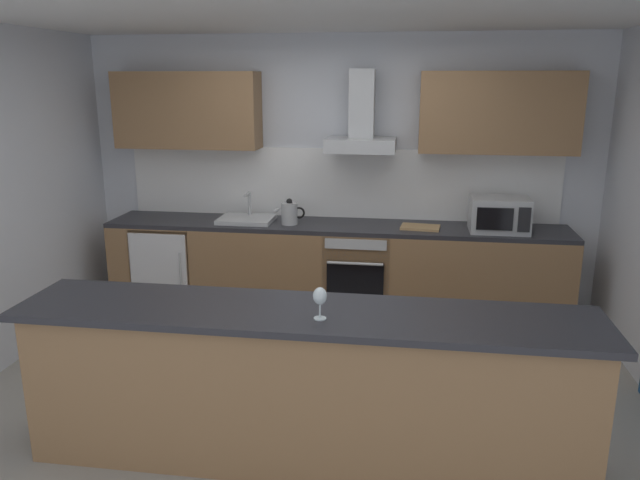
# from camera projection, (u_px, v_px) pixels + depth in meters

# --- Properties ---
(ground) EXTENTS (5.81, 4.71, 0.02)m
(ground) POSITION_uv_depth(u_px,v_px,m) (307.00, 396.00, 4.39)
(ground) COLOR gray
(ceiling) EXTENTS (5.81, 4.71, 0.02)m
(ceiling) POSITION_uv_depth(u_px,v_px,m) (305.00, 8.00, 3.72)
(ceiling) COLOR white
(wall_back) EXTENTS (5.81, 0.12, 2.60)m
(wall_back) POSITION_uv_depth(u_px,v_px,m) (340.00, 175.00, 5.88)
(wall_back) COLOR silver
(wall_back) RESTS_ON ground
(backsplash_tile) EXTENTS (4.09, 0.02, 0.66)m
(backsplash_tile) POSITION_uv_depth(u_px,v_px,m) (339.00, 183.00, 5.83)
(backsplash_tile) COLOR white
(counter_back) EXTENTS (4.23, 0.60, 0.90)m
(counter_back) POSITION_uv_depth(u_px,v_px,m) (334.00, 271.00, 5.74)
(counter_back) COLOR olive
(counter_back) RESTS_ON ground
(counter_island) EXTENTS (3.28, 0.64, 0.95)m
(counter_island) POSITION_uv_depth(u_px,v_px,m) (305.00, 387.00, 3.52)
(counter_island) COLOR olive
(counter_island) RESTS_ON ground
(upper_cabinets) EXTENTS (4.17, 0.32, 0.70)m
(upper_cabinets) POSITION_uv_depth(u_px,v_px,m) (337.00, 111.00, 5.51)
(upper_cabinets) COLOR olive
(oven) EXTENTS (0.60, 0.62, 0.80)m
(oven) POSITION_uv_depth(u_px,v_px,m) (358.00, 272.00, 5.68)
(oven) COLOR slate
(oven) RESTS_ON ground
(refrigerator) EXTENTS (0.58, 0.60, 0.85)m
(refrigerator) POSITION_uv_depth(u_px,v_px,m) (171.00, 267.00, 5.94)
(refrigerator) COLOR white
(refrigerator) RESTS_ON ground
(microwave) EXTENTS (0.50, 0.38, 0.30)m
(microwave) POSITION_uv_depth(u_px,v_px,m) (499.00, 215.00, 5.32)
(microwave) COLOR #B7BABC
(microwave) RESTS_ON counter_back
(sink) EXTENTS (0.50, 0.40, 0.26)m
(sink) POSITION_uv_depth(u_px,v_px,m) (247.00, 219.00, 5.72)
(sink) COLOR silver
(sink) RESTS_ON counter_back
(kettle) EXTENTS (0.29, 0.15, 0.24)m
(kettle) POSITION_uv_depth(u_px,v_px,m) (290.00, 213.00, 5.60)
(kettle) COLOR #B7BABC
(kettle) RESTS_ON counter_back
(range_hood) EXTENTS (0.62, 0.45, 0.72)m
(range_hood) POSITION_uv_depth(u_px,v_px,m) (361.00, 126.00, 5.46)
(range_hood) COLOR #B7BABC
(wine_glass) EXTENTS (0.08, 0.08, 0.18)m
(wine_glass) POSITION_uv_depth(u_px,v_px,m) (320.00, 297.00, 3.25)
(wine_glass) COLOR silver
(wine_glass) RESTS_ON counter_island
(chopping_board) EXTENTS (0.36, 0.26, 0.02)m
(chopping_board) POSITION_uv_depth(u_px,v_px,m) (420.00, 227.00, 5.46)
(chopping_board) COLOR tan
(chopping_board) RESTS_ON counter_back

